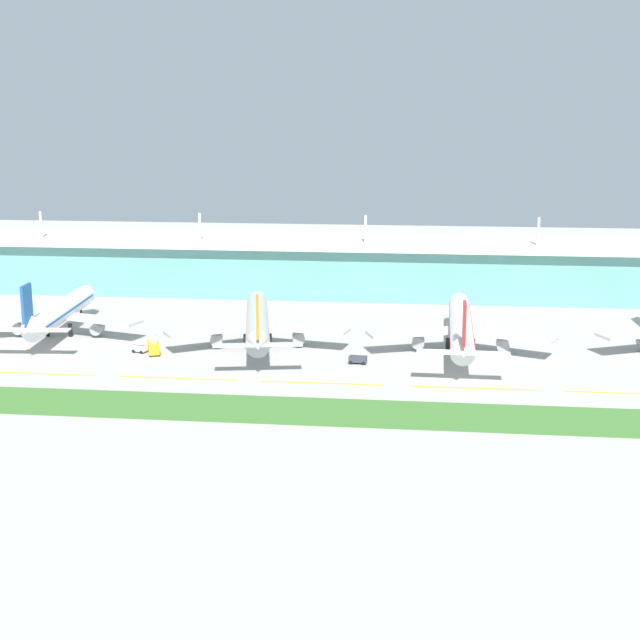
{
  "coord_description": "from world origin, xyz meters",
  "views": [
    {
      "loc": [
        19.49,
        -205.37,
        59.95
      ],
      "look_at": [
        -7.49,
        26.82,
        7.0
      ],
      "focal_mm": 50.88,
      "sensor_mm": 36.0,
      "label": 1
    }
  ],
  "objects": [
    {
      "name": "ground_plane",
      "position": [
        0.0,
        0.0,
        0.0
      ],
      "size": [
        600.0,
        600.0,
        0.0
      ],
      "primitive_type": "plane",
      "color": "#A8A59E"
    },
    {
      "name": "terminal_building",
      "position": [
        -0.0,
        98.33,
        9.59
      ],
      "size": [
        288.0,
        34.0,
        27.78
      ],
      "color": "#5B9E93",
      "rests_on": "ground"
    },
    {
      "name": "airliner_nearest",
      "position": [
        -80.72,
        30.11,
        6.44
      ],
      "size": [
        48.63,
        58.69,
        18.9
      ],
      "color": "white",
      "rests_on": "ground"
    },
    {
      "name": "airliner_near_middle",
      "position": [
        -23.93,
        24.58,
        6.45
      ],
      "size": [
        47.94,
        64.88,
        18.9
      ],
      "color": "#ADB2BC",
      "rests_on": "ground"
    },
    {
      "name": "airliner_far_middle",
      "position": [
        29.37,
        25.81,
        6.46
      ],
      "size": [
        48.79,
        69.69,
        18.9
      ],
      "color": "white",
      "rests_on": "ground"
    },
    {
      "name": "taxiway_stripe_west",
      "position": [
        -71.0,
        -7.61,
        0.02
      ],
      "size": [
        28.0,
        0.7,
        0.04
      ],
      "primitive_type": "cube",
      "color": "yellow",
      "rests_on": "ground"
    },
    {
      "name": "taxiway_stripe_mid_west",
      "position": [
        -37.0,
        -7.61,
        0.02
      ],
      "size": [
        28.0,
        0.7,
        0.04
      ],
      "primitive_type": "cube",
      "color": "yellow",
      "rests_on": "ground"
    },
    {
      "name": "taxiway_stripe_centre",
      "position": [
        -3.0,
        -7.61,
        0.02
      ],
      "size": [
        28.0,
        0.7,
        0.04
      ],
      "primitive_type": "cube",
      "color": "yellow",
      "rests_on": "ground"
    },
    {
      "name": "taxiway_stripe_mid_east",
      "position": [
        31.0,
        -7.61,
        0.02
      ],
      "size": [
        28.0,
        0.7,
        0.04
      ],
      "primitive_type": "cube",
      "color": "yellow",
      "rests_on": "ground"
    },
    {
      "name": "taxiway_stripe_east",
      "position": [
        65.0,
        -7.61,
        0.02
      ],
      "size": [
        28.0,
        0.7,
        0.04
      ],
      "primitive_type": "cube",
      "color": "yellow",
      "rests_on": "ground"
    },
    {
      "name": "grass_verge",
      "position": [
        0.0,
        -27.92,
        0.05
      ],
      "size": [
        300.0,
        18.0,
        0.1
      ],
      "primitive_type": "cube",
      "color": "#3D702D",
      "rests_on": "ground"
    },
    {
      "name": "pushback_tug",
      "position": [
        3.86,
        10.16,
        1.1
      ],
      "size": [
        4.59,
        2.84,
        1.85
      ],
      "color": "#333842",
      "rests_on": "ground"
    },
    {
      "name": "fuel_truck",
      "position": [
        -49.15,
        13.79,
        2.26
      ],
      "size": [
        4.9,
        7.66,
        4.95
      ],
      "color": "gold",
      "rests_on": "ground"
    },
    {
      "name": "baggage_cart",
      "position": [
        -53.03,
        14.18,
        1.26
      ],
      "size": [
        3.99,
        3.0,
        2.48
      ],
      "color": "silver",
      "rests_on": "ground"
    },
    {
      "name": "safety_cone_nose_front",
      "position": [
        -82.53,
        12.4,
        0.35
      ],
      "size": [
        0.56,
        0.56,
        0.7
      ],
      "primitive_type": "cone",
      "color": "orange",
      "rests_on": "ground"
    }
  ]
}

